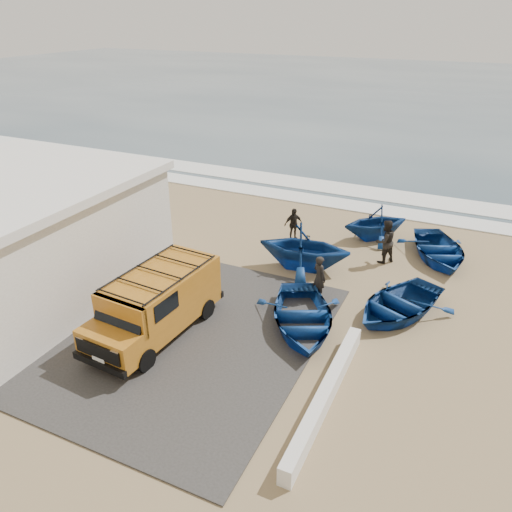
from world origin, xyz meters
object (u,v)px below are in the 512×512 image
(boat_near_left, at_px, (302,317))
(parapet, at_px, (326,394))
(fisherman_back, at_px, (293,224))
(fisherman_front, at_px, (319,277))
(fisherman_middle, at_px, (385,241))
(boat_near_right, at_px, (398,304))
(building, at_px, (9,236))
(boat_mid_right, at_px, (439,250))
(boat_mid_left, at_px, (304,247))
(boat_far_left, at_px, (376,222))
(van, at_px, (157,302))

(boat_near_left, bearing_deg, parapet, -84.67)
(boat_near_left, bearing_deg, fisherman_back, 88.04)
(fisherman_front, height_order, fisherman_middle, fisherman_middle)
(boat_near_left, distance_m, fisherman_front, 2.16)
(boat_near_left, bearing_deg, boat_near_right, 13.35)
(parapet, bearing_deg, fisherman_front, 110.74)
(building, height_order, boat_mid_right, building)
(boat_mid_right, bearing_deg, boat_near_right, -121.20)
(boat_mid_left, height_order, boat_far_left, boat_mid_left)
(boat_mid_right, xyz_separation_m, fisherman_middle, (-2.05, -1.28, 0.51))
(boat_near_left, bearing_deg, fisherman_middle, 51.32)
(building, height_order, van, building)
(fisherman_back, bearing_deg, building, -179.52)
(parapet, distance_m, boat_mid_right, 10.50)
(building, height_order, boat_mid_left, building)
(boat_far_left, distance_m, fisherman_front, 6.16)
(fisherman_middle, bearing_deg, boat_mid_left, -12.34)
(boat_mid_right, height_order, fisherman_back, fisherman_back)
(boat_mid_left, bearing_deg, parapet, -162.86)
(boat_mid_right, bearing_deg, fisherman_middle, -171.20)
(boat_mid_left, distance_m, fisherman_back, 2.88)
(boat_mid_right, bearing_deg, fisherman_front, -147.72)
(parapet, relative_size, boat_mid_left, 1.61)
(boat_far_left, relative_size, fisherman_back, 2.03)
(van, xyz_separation_m, boat_mid_left, (2.77, 6.23, -0.18))
(boat_mid_left, height_order, boat_mid_right, boat_mid_left)
(building, relative_size, fisherman_middle, 5.02)
(building, distance_m, fisherman_back, 11.69)
(parapet, height_order, fisherman_front, fisherman_front)
(building, bearing_deg, boat_mid_left, 33.35)
(boat_far_left, bearing_deg, boat_near_left, -45.25)
(van, relative_size, boat_mid_left, 1.38)
(boat_mid_left, xyz_separation_m, boat_mid_right, (4.88, 3.28, -0.56))
(boat_mid_right, relative_size, fisherman_front, 2.40)
(fisherman_front, xyz_separation_m, fisherman_back, (-2.73, 4.43, -0.08))
(boat_near_right, height_order, boat_mid_left, boat_mid_left)
(boat_near_left, xyz_separation_m, fisherman_back, (-2.86, 6.54, 0.33))
(building, distance_m, van, 6.57)
(boat_far_left, bearing_deg, fisherman_front, -47.71)
(boat_mid_left, xyz_separation_m, fisherman_middle, (2.83, 2.00, -0.04))
(van, height_order, fisherman_front, van)
(van, xyz_separation_m, boat_near_left, (4.19, 2.19, -0.72))
(fisherman_front, bearing_deg, boat_far_left, -61.82)
(parapet, relative_size, boat_mid_right, 1.47)
(boat_mid_right, distance_m, fisherman_front, 6.34)
(boat_mid_left, height_order, fisherman_front, boat_mid_left)
(fisherman_front, bearing_deg, boat_near_left, 127.81)
(building, xyz_separation_m, boat_mid_left, (9.25, 6.09, -1.18))
(boat_near_right, xyz_separation_m, boat_mid_right, (0.72, 5.11, 0.00))
(fisherman_front, relative_size, fisherman_back, 1.11)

